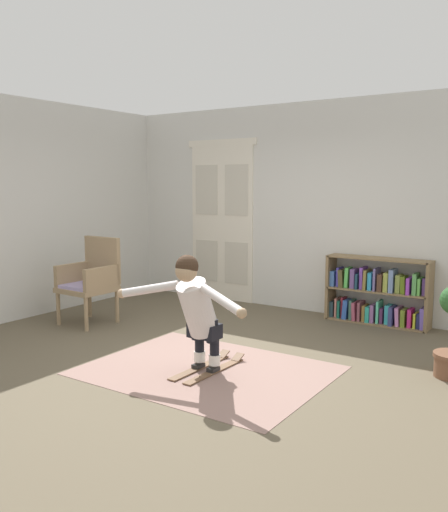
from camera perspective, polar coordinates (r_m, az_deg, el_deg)
The scene contains 9 objects.
ground_plane at distance 5.70m, azimuth -2.47°, elevation -10.68°, with size 7.20×7.20×0.00m, color brown.
back_wall at distance 7.67m, azimuth 9.01°, elevation 4.99°, with size 6.00×0.10×2.90m, color silver.
side_wall_left at distance 7.83m, azimuth -18.84°, elevation 4.73°, with size 0.10×6.00×2.90m, color silver.
double_door at distance 8.34m, azimuth -0.23°, elevation 3.78°, with size 1.22×0.05×2.45m.
rug at distance 5.34m, azimuth -1.80°, elevation -11.90°, with size 2.25×1.74×0.01m, color gray.
bookshelf at distance 7.23m, azimuth 15.75°, elevation -3.94°, with size 1.31×0.30×0.85m.
wicker_chair at distance 7.18m, azimuth -13.74°, elevation -2.27°, with size 0.61×0.61×1.10m.
skis_pair at distance 5.36m, azimuth -1.59°, elevation -11.62°, with size 0.29×0.89×0.07m.
person_skier at distance 5.03m, azimuth -2.96°, elevation -5.23°, with size 1.46×0.60×1.08m.
Camera 1 is at (3.19, -4.37, 1.79)m, focal length 38.07 mm.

